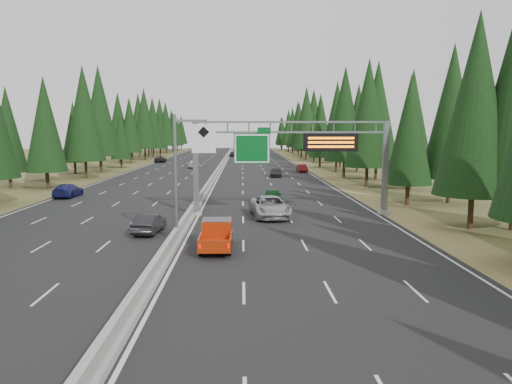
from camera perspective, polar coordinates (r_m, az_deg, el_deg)
road at (r=86.80m, az=-4.35°, el=2.28°), size 32.00×260.00×0.08m
shoulder_right at (r=87.76m, az=7.35°, el=2.29°), size 3.60×260.00×0.06m
shoulder_left at (r=89.45m, az=-15.82°, el=2.17°), size 3.60×260.00×0.06m
median_barrier at (r=86.77m, az=-4.35°, el=2.53°), size 0.70×260.00×0.85m
sign_gantry at (r=41.60m, az=4.95°, el=4.49°), size 16.75×0.98×7.80m
hov_sign_pole at (r=31.67m, az=-8.14°, el=2.72°), size 2.80×0.50×8.00m
tree_row_right at (r=81.62m, az=11.18°, el=8.19°), size 11.01×245.85×18.69m
tree_row_left at (r=86.73m, az=-19.36°, el=7.96°), size 11.82×244.75×18.80m
silver_minivan at (r=40.61m, az=1.62°, el=-1.69°), size 3.43×6.37×1.70m
red_pickup at (r=30.02m, az=-4.51°, el=-4.65°), size 1.82×5.09×1.66m
car_ahead_green at (r=49.04m, az=1.99°, el=-0.42°), size 1.70×4.00×1.35m
car_ahead_dkred at (r=86.37m, az=5.28°, el=2.71°), size 1.68×4.09×1.32m
car_ahead_dkgrey at (r=77.16m, az=2.29°, el=2.22°), size 2.07×4.48×1.27m
car_ahead_white at (r=119.45m, az=-0.55°, el=3.89°), size 2.24×4.72×1.30m
car_ahead_far at (r=140.43m, az=-2.68°, el=4.37°), size 1.87×4.37×1.47m
car_onc_near at (r=35.04m, az=-12.08°, el=-3.53°), size 1.80×4.16×1.33m
car_onc_blue at (r=56.78m, az=-20.72°, el=0.18°), size 2.16×4.99×1.43m
car_onc_white at (r=96.77m, az=-7.07°, el=3.21°), size 2.15×4.73×1.57m
car_onc_far at (r=116.27m, az=-10.85°, el=3.72°), size 2.60×5.24×1.43m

